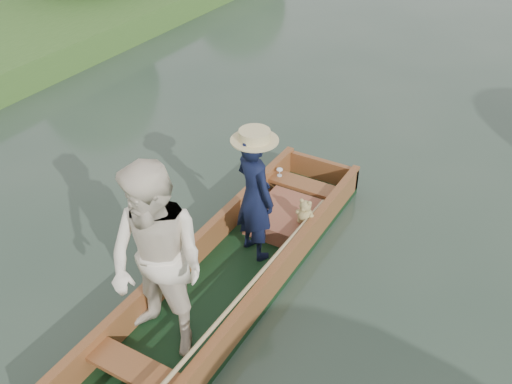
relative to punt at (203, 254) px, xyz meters
The scene contains 2 objects.
ground 0.88m from the punt, 85.42° to the left, with size 120.00×120.00×0.00m, color #283D30.
punt is the anchor object (origin of this frame).
Camera 1 is at (2.63, -3.98, 4.55)m, focal length 40.00 mm.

